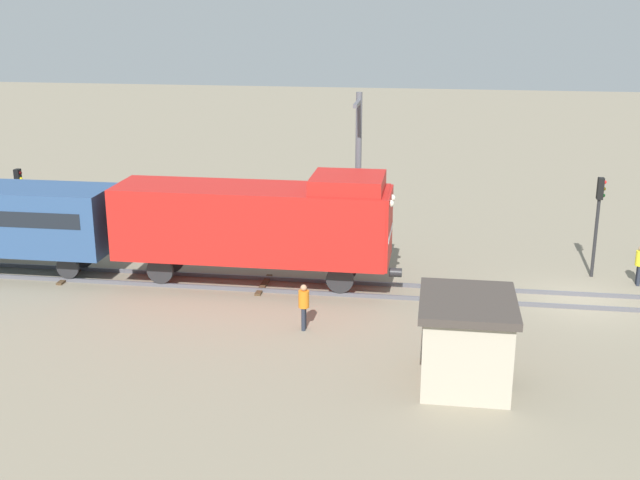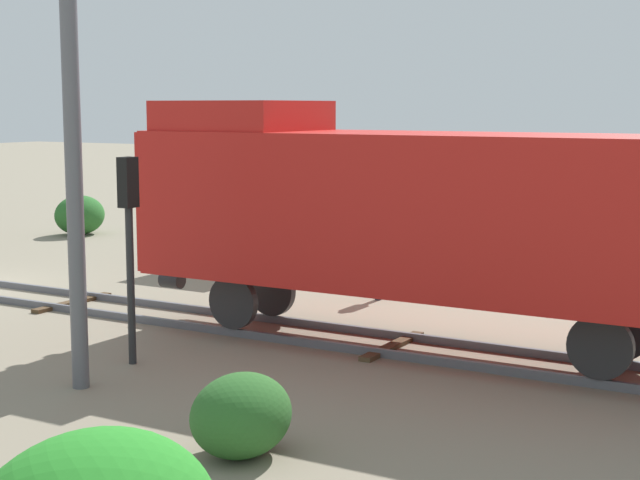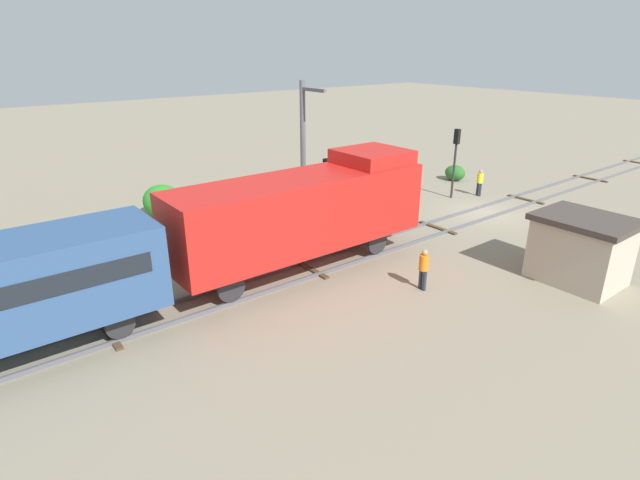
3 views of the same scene
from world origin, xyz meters
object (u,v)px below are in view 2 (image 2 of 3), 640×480
traffic_signal_mid (128,220)px  worker_by_signal (380,259)px  catenary_mast (76,150)px  relay_hut (262,216)px  locomotive (405,206)px

traffic_signal_mid → worker_by_signal: size_ratio=2.21×
catenary_mast → relay_hut: size_ratio=2.12×
traffic_signal_mid → relay_hut: (-10.90, -4.35, -1.24)m
worker_by_signal → catenary_mast: bearing=-105.9°
locomotive → relay_hut: size_ratio=3.31×
relay_hut → locomotive: bearing=47.5°
traffic_signal_mid → catenary_mast: size_ratio=0.51×
worker_by_signal → relay_hut: size_ratio=0.49×
traffic_signal_mid → relay_hut: bearing=-158.2°
catenary_mast → relay_hut: 13.51m
traffic_signal_mid → relay_hut: 11.80m
catenary_mast → relay_hut: (-12.43, -4.63, -2.55)m
locomotive → traffic_signal_mid: 5.13m
relay_hut → traffic_signal_mid: bearing=21.8°
traffic_signal_mid → catenary_mast: 2.04m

